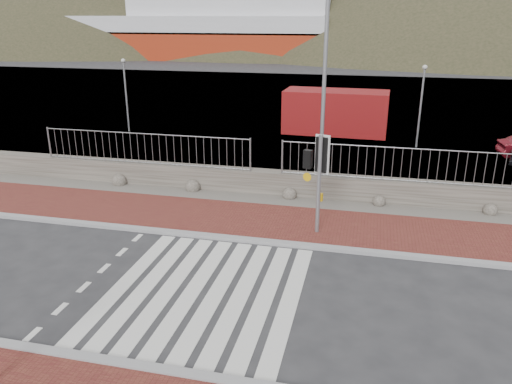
% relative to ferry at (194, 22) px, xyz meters
% --- Properties ---
extents(ground, '(220.00, 220.00, 0.00)m').
position_rel_ferry_xyz_m(ground, '(24.65, -67.90, -5.36)').
color(ground, '#28282B').
rests_on(ground, ground).
extents(sidewalk_far, '(40.00, 3.00, 0.08)m').
position_rel_ferry_xyz_m(sidewalk_far, '(24.65, -63.40, -5.32)').
color(sidewalk_far, brown).
rests_on(sidewalk_far, ground).
extents(kerb_near, '(40.00, 0.25, 0.12)m').
position_rel_ferry_xyz_m(kerb_near, '(24.65, -70.90, -5.31)').
color(kerb_near, gray).
rests_on(kerb_near, ground).
extents(kerb_far, '(40.00, 0.25, 0.12)m').
position_rel_ferry_xyz_m(kerb_far, '(24.65, -64.90, -5.31)').
color(kerb_far, gray).
rests_on(kerb_far, ground).
extents(zebra_crossing, '(4.62, 5.60, 0.01)m').
position_rel_ferry_xyz_m(zebra_crossing, '(24.65, -67.90, -5.36)').
color(zebra_crossing, silver).
rests_on(zebra_crossing, ground).
extents(gravel_strip, '(40.00, 1.50, 0.06)m').
position_rel_ferry_xyz_m(gravel_strip, '(24.65, -61.40, -5.33)').
color(gravel_strip, '#59544C').
rests_on(gravel_strip, ground).
extents(stone_wall, '(40.00, 0.60, 0.90)m').
position_rel_ferry_xyz_m(stone_wall, '(24.65, -60.60, -4.91)').
color(stone_wall, '#4C463E').
rests_on(stone_wall, ground).
extents(railing, '(18.07, 0.07, 1.22)m').
position_rel_ferry_xyz_m(railing, '(24.65, -60.75, -3.54)').
color(railing, gray).
rests_on(railing, stone_wall).
extents(quay, '(120.00, 40.00, 0.50)m').
position_rel_ferry_xyz_m(quay, '(24.65, -40.00, -5.36)').
color(quay, '#4C4C4F').
rests_on(quay, ground).
extents(water, '(220.00, 50.00, 0.05)m').
position_rel_ferry_xyz_m(water, '(24.65, -5.00, -5.36)').
color(water, '#3F4C54').
rests_on(water, ground).
extents(ferry, '(50.00, 16.00, 20.00)m').
position_rel_ferry_xyz_m(ferry, '(0.00, 0.00, 0.00)').
color(ferry, maroon).
rests_on(ferry, ground).
extents(hills_backdrop, '(254.00, 90.00, 100.00)m').
position_rel_ferry_xyz_m(hills_backdrop, '(31.40, 20.00, -28.42)').
color(hills_backdrop, '#2B2D1B').
rests_on(hills_backdrop, ground).
extents(traffic_signal_far, '(0.77, 0.43, 3.13)m').
position_rel_ferry_xyz_m(traffic_signal_far, '(26.89, -63.85, -3.10)').
color(traffic_signal_far, gray).
rests_on(traffic_signal_far, ground).
extents(streetlight, '(1.75, 0.71, 8.48)m').
position_rel_ferry_xyz_m(streetlight, '(26.70, -59.76, -0.59)').
color(streetlight, gray).
rests_on(streetlight, ground).
extents(shipping_container, '(5.85, 2.61, 2.40)m').
position_rel_ferry_xyz_m(shipping_container, '(26.29, -49.58, -4.16)').
color(shipping_container, maroon).
rests_on(shipping_container, ground).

